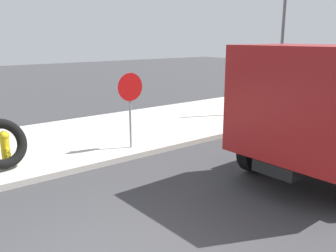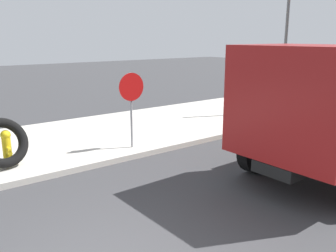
{
  "view_description": "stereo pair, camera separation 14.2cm",
  "coord_description": "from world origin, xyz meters",
  "px_view_note": "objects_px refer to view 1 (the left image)",
  "views": [
    {
      "loc": [
        -1.97,
        -3.65,
        3.15
      ],
      "look_at": [
        2.95,
        2.6,
        1.18
      ],
      "focal_mm": 38.57,
      "sensor_mm": 36.0,
      "label": 1
    },
    {
      "loc": [
        -1.86,
        -3.74,
        3.15
      ],
      "look_at": [
        2.95,
        2.6,
        1.18
      ],
      "focal_mm": 38.57,
      "sensor_mm": 36.0,
      "label": 2
    }
  ],
  "objects_px": {
    "fire_hydrant": "(5,147)",
    "stop_sign": "(130,97)",
    "loose_tire": "(1,144)",
    "street_light_pole": "(282,47)"
  },
  "relations": [
    {
      "from": "fire_hydrant",
      "to": "stop_sign",
      "type": "distance_m",
      "value": 3.34
    },
    {
      "from": "loose_tire",
      "to": "street_light_pole",
      "type": "relative_size",
      "value": 0.23
    },
    {
      "from": "street_light_pole",
      "to": "loose_tire",
      "type": "bearing_deg",
      "value": 179.61
    },
    {
      "from": "loose_tire",
      "to": "fire_hydrant",
      "type": "bearing_deg",
      "value": 51.01
    },
    {
      "from": "fire_hydrant",
      "to": "street_light_pole",
      "type": "relative_size",
      "value": 0.16
    },
    {
      "from": "fire_hydrant",
      "to": "street_light_pole",
      "type": "distance_m",
      "value": 10.67
    },
    {
      "from": "loose_tire",
      "to": "stop_sign",
      "type": "bearing_deg",
      "value": -8.53
    },
    {
      "from": "stop_sign",
      "to": "street_light_pole",
      "type": "distance_m",
      "value": 7.43
    },
    {
      "from": "fire_hydrant",
      "to": "loose_tire",
      "type": "relative_size",
      "value": 0.7
    },
    {
      "from": "loose_tire",
      "to": "street_light_pole",
      "type": "distance_m",
      "value": 10.76
    }
  ]
}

